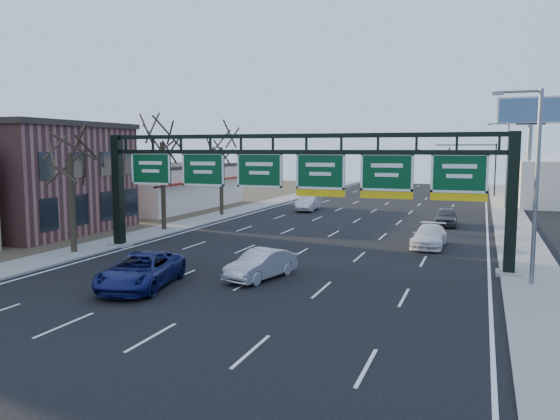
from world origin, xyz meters
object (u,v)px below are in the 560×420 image
at_px(car_white_wagon, 429,236).
at_px(car_blue_suv, 141,271).
at_px(sign_gantry, 292,179).
at_px(car_silver_sedan, 261,265).

bearing_deg(car_white_wagon, car_blue_suv, -125.52).
bearing_deg(sign_gantry, car_blue_suv, -117.45).
height_order(car_blue_suv, car_white_wagon, car_blue_suv).
xyz_separation_m(car_silver_sedan, car_white_wagon, (6.91, 11.78, -0.01)).
bearing_deg(car_silver_sedan, car_white_wagon, 74.50).
relative_size(car_blue_suv, car_white_wagon, 1.17).
bearing_deg(car_blue_suv, car_white_wagon, 42.39).
relative_size(sign_gantry, car_silver_sedan, 5.74).
relative_size(sign_gantry, car_white_wagon, 5.10).
bearing_deg(car_blue_suv, sign_gantry, 51.83).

